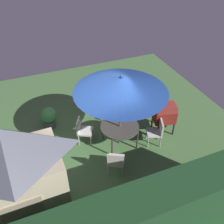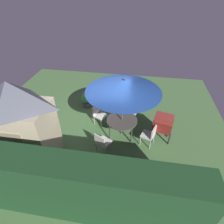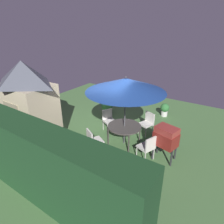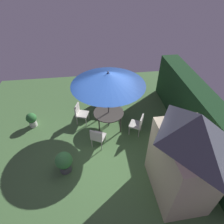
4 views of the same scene
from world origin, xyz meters
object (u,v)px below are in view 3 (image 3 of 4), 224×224
object	(u,v)px
chair_near_shed	(148,146)
chair_toward_hedge	(109,119)
patio_table	(124,127)
chair_far_side	(147,122)
potted_plant_by_grill	(107,107)
bbq_grill	(166,137)
potted_plant_by_shed	(165,109)
chair_toward_house	(93,140)
garden_shed	(28,102)
patio_umbrella	(126,85)

from	to	relation	value
chair_near_shed	chair_toward_hedge	world-z (taller)	same
patio_table	chair_near_shed	size ratio (longest dim) A/B	1.37
chair_near_shed	chair_toward_hedge	size ratio (longest dim) A/B	1.00
chair_far_side	potted_plant_by_grill	bearing A→B (deg)	-12.78
bbq_grill	chair_far_side	distance (m)	1.75
potted_plant_by_grill	chair_near_shed	bearing A→B (deg)	145.51
chair_toward_hedge	potted_plant_by_shed	xyz separation A→B (m)	(-1.49, -2.66, -0.16)
potted_plant_by_grill	chair_toward_house	bearing A→B (deg)	116.36
potted_plant_by_shed	potted_plant_by_grill	distance (m)	2.82
chair_toward_house	chair_toward_hedge	bearing A→B (deg)	-73.33
chair_toward_hedge	chair_toward_house	bearing A→B (deg)	106.67
patio_table	chair_toward_hedge	world-z (taller)	chair_toward_hedge
garden_shed	potted_plant_by_shed	world-z (taller)	garden_shed
patio_table	patio_umbrella	world-z (taller)	patio_umbrella
chair_near_shed	patio_umbrella	bearing A→B (deg)	-20.71
patio_table	chair_toward_house	world-z (taller)	chair_toward_house
garden_shed	bbq_grill	size ratio (longest dim) A/B	2.53
chair_near_shed	chair_toward_house	distance (m)	1.84
chair_near_shed	chair_far_side	world-z (taller)	same
chair_near_shed	bbq_grill	bearing A→B (deg)	-143.13
bbq_grill	garden_shed	bearing A→B (deg)	18.96
garden_shed	potted_plant_by_grill	distance (m)	3.73
patio_table	potted_plant_by_shed	distance (m)	3.25
garden_shed	chair_near_shed	bearing A→B (deg)	-163.30
bbq_grill	chair_toward_hedge	distance (m)	2.75
garden_shed	potted_plant_by_shed	xyz separation A→B (m)	(-3.49, -4.89, -1.19)
chair_near_shed	potted_plant_by_shed	bearing A→B (deg)	-78.92
bbq_grill	chair_toward_hedge	world-z (taller)	bbq_grill
chair_far_side	chair_toward_house	size ratio (longest dim) A/B	1.00
patio_umbrella	bbq_grill	size ratio (longest dim) A/B	2.27
bbq_grill	chair_toward_house	xyz separation A→B (m)	(2.16, 1.01, -0.33)
patio_table	chair_toward_hedge	size ratio (longest dim) A/B	1.37
chair_far_side	potted_plant_by_shed	bearing A→B (deg)	-90.39
chair_toward_house	chair_near_shed	bearing A→B (deg)	-158.57
garden_shed	patio_table	distance (m)	3.61
chair_toward_house	potted_plant_by_shed	world-z (taller)	chair_toward_house
patio_umbrella	chair_far_side	world-z (taller)	patio_umbrella
bbq_grill	chair_near_shed	size ratio (longest dim) A/B	1.33
garden_shed	patio_table	xyz separation A→B (m)	(-3.08, -1.69, -0.86)
patio_umbrella	potted_plant_by_shed	distance (m)	3.76
chair_far_side	chair_toward_house	xyz separation A→B (m)	(0.99, 2.27, 0.00)
garden_shed	bbq_grill	bearing A→B (deg)	-161.04
chair_toward_hedge	chair_near_shed	bearing A→B (deg)	156.34
patio_umbrella	chair_near_shed	bearing A→B (deg)	159.29
bbq_grill	potted_plant_by_shed	bearing A→B (deg)	-70.56
patio_umbrella	potted_plant_by_grill	size ratio (longest dim) A/B	3.40
chair_toward_hedge	potted_plant_by_grill	distance (m)	1.48
patio_umbrella	potted_plant_by_shed	size ratio (longest dim) A/B	4.19
garden_shed	potted_plant_by_grill	world-z (taller)	garden_shed
patio_table	patio_umbrella	distance (m)	1.60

